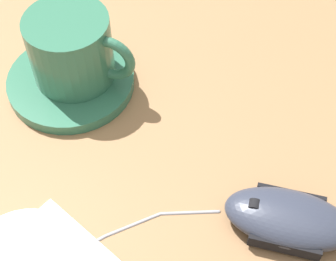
# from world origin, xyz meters

# --- Properties ---
(ground_plane) EXTENTS (3.00, 3.00, 0.00)m
(ground_plane) POSITION_xyz_m (0.00, 0.00, 0.00)
(ground_plane) COLOR olive
(saucer) EXTENTS (0.13, 0.13, 0.01)m
(saucer) POSITION_xyz_m (-0.01, 0.13, 0.01)
(saucer) COLOR #2D664C
(saucer) RESTS_ON ground
(coffee_cup) EXTENTS (0.10, 0.10, 0.07)m
(coffee_cup) POSITION_xyz_m (-0.00, 0.13, 0.05)
(coffee_cup) COLOR #2D664C
(coffee_cup) RESTS_ON saucer
(computer_mouse) EXTENTS (0.12, 0.12, 0.03)m
(computer_mouse) POSITION_xyz_m (0.09, -0.12, 0.02)
(computer_mouse) COLOR #2D3342
(computer_mouse) RESTS_ON ground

